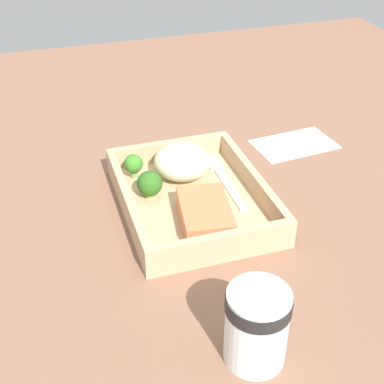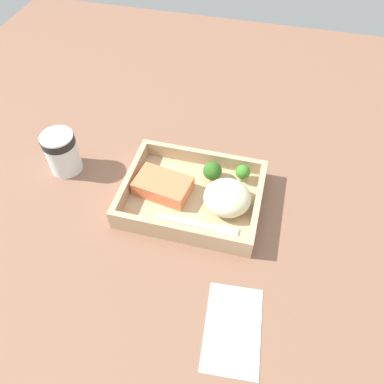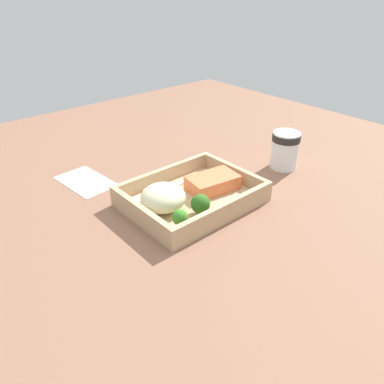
% 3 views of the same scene
% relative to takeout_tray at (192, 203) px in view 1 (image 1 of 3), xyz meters
% --- Properties ---
extents(ground_plane, '(1.60, 1.60, 0.02)m').
position_rel_takeout_tray_xyz_m(ground_plane, '(0.00, 0.00, -0.02)').
color(ground_plane, '#845B46').
extents(takeout_tray, '(0.27, 0.21, 0.01)m').
position_rel_takeout_tray_xyz_m(takeout_tray, '(0.00, 0.00, 0.00)').
color(takeout_tray, tan).
rests_on(takeout_tray, ground_plane).
extents(tray_rim, '(0.27, 0.21, 0.03)m').
position_rel_takeout_tray_xyz_m(tray_rim, '(0.00, 0.00, 0.02)').
color(tray_rim, tan).
rests_on(tray_rim, takeout_tray).
extents(salmon_fillet, '(0.12, 0.09, 0.03)m').
position_rel_takeout_tray_xyz_m(salmon_fillet, '(-0.06, 0.00, 0.02)').
color(salmon_fillet, '#E97849').
rests_on(salmon_fillet, takeout_tray).
extents(mashed_potatoes, '(0.09, 0.09, 0.05)m').
position_rel_takeout_tray_xyz_m(mashed_potatoes, '(0.07, -0.01, 0.03)').
color(mashed_potatoes, beige).
rests_on(mashed_potatoes, takeout_tray).
extents(broccoli_floret_1, '(0.04, 0.04, 0.04)m').
position_rel_takeout_tray_xyz_m(broccoli_floret_1, '(0.03, 0.06, 0.03)').
color(broccoli_floret_1, '#8BAC64').
rests_on(broccoli_floret_1, takeout_tray).
extents(broccoli_floret_2, '(0.03, 0.03, 0.04)m').
position_rel_takeout_tray_xyz_m(broccoli_floret_2, '(0.09, 0.07, 0.03)').
color(broccoli_floret_2, '#7DA25F').
rests_on(broccoli_floret_2, takeout_tray).
extents(fork, '(0.16, 0.02, 0.00)m').
position_rel_takeout_tray_xyz_m(fork, '(0.04, -0.07, 0.01)').
color(fork, white).
rests_on(fork, takeout_tray).
extents(paper_cup, '(0.07, 0.07, 0.09)m').
position_rel_takeout_tray_xyz_m(paper_cup, '(-0.29, 0.02, 0.05)').
color(paper_cup, white).
rests_on(paper_cup, ground_plane).
extents(receipt_slip, '(0.10, 0.15, 0.00)m').
position_rel_takeout_tray_xyz_m(receipt_slip, '(0.13, -0.24, -0.00)').
color(receipt_slip, white).
rests_on(receipt_slip, ground_plane).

